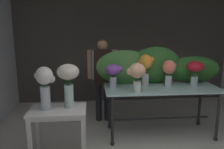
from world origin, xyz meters
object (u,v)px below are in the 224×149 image
Objects in this scene: vase_cream_lisianthus_tall at (68,79)px; vase_violet_stock at (113,73)px; vase_peach_hydrangea at (137,74)px; side_table_white at (58,116)px; vase_coral_carnations at (169,70)px; display_table_glass at (161,95)px; florist at (103,72)px; vase_white_roses_tall at (45,84)px; vase_sunset_lilies at (146,66)px; vase_crimson_anemones at (195,69)px.

vase_violet_stock is at bearing 39.86° from vase_cream_lisianthus_tall.
vase_peach_hydrangea reaches higher than vase_violet_stock.
vase_coral_carnations is at bearing 20.73° from side_table_white.
florist reaches higher than display_table_glass.
vase_peach_hydrangea is at bearing 16.43° from vase_cream_lisianthus_tall.
vase_white_roses_tall is at bearing -122.67° from florist.
display_table_glass is at bearing -36.33° from florist.
vase_sunset_lilies is at bearing 59.32° from vase_peach_hydrangea.
display_table_glass is 0.91m from vase_violet_stock.
vase_crimson_anemones is 0.69× the size of vase_cream_lisianthus_tall.
florist reaches higher than vase_sunset_lilies.
vase_cream_lisianthus_tall is (-2.07, -0.59, 0.01)m from vase_crimson_anemones.
vase_peach_hydrangea is at bearing -164.49° from vase_crimson_anemones.
display_table_glass is at bearing -24.69° from vase_sunset_lilies.
vase_crimson_anemones is (1.54, -0.67, 0.15)m from florist.
vase_coral_carnations is (0.14, 0.07, 0.42)m from display_table_glass.
vase_crimson_anemones is 2.47m from vase_white_roses_tall.
vase_coral_carnations is 2.05m from vase_white_roses_tall.
florist is at bearing 143.67° from display_table_glass.
florist is 1.28m from vase_coral_carnations.
vase_cream_lisianthus_tall reaches higher than vase_white_roses_tall.
vase_white_roses_tall is at bearing -161.42° from display_table_glass.
vase_crimson_anemones is (0.58, 0.04, 0.43)m from display_table_glass.
vase_white_roses_tall is at bearing -148.09° from vase_violet_stock.
vase_violet_stock is (-0.82, 0.00, 0.40)m from display_table_glass.
florist is at bearing 100.94° from vase_violet_stock.
display_table_glass is at bearing -176.16° from vase_crimson_anemones.
vase_white_roses_tall reaches higher than vase_crimson_anemones.
vase_sunset_lilies is 0.88× the size of vase_cream_lisianthus_tall.
side_table_white is 0.49m from vase_white_roses_tall.
vase_coral_carnations is at bearing -29.93° from florist.
vase_cream_lisianthus_tall reaches higher than vase_coral_carnations.
vase_white_roses_tall is at bearing -165.19° from vase_peach_hydrangea.
side_table_white is at bearing -163.37° from vase_peach_hydrangea.
vase_sunset_lilies is at bearing 174.65° from vase_crimson_anemones.
side_table_white is 1.66m from vase_sunset_lilies.
vase_crimson_anemones is at bearing -5.35° from vase_sunset_lilies.
vase_violet_stock is 0.87m from vase_cream_lisianthus_tall.
vase_peach_hydrangea is at bearing -120.68° from vase_sunset_lilies.
vase_coral_carnations is at bearing -6.56° from vase_sunset_lilies.
side_table_white is 1.13m from vase_violet_stock.
vase_peach_hydrangea is at bearing -151.86° from display_table_glass.
side_table_white is at bearing -152.55° from vase_sunset_lilies.
vase_peach_hydrangea reaches higher than side_table_white.
vase_violet_stock is at bearing 31.91° from vase_white_roses_tall.
florist is at bearing 140.11° from vase_sunset_lilies.
vase_cream_lisianthus_tall is at bearing -112.88° from florist.
display_table_glass is 0.69m from vase_peach_hydrangea.
florist is 0.94m from vase_sunset_lilies.
vase_peach_hydrangea is (0.48, -0.96, 0.15)m from florist.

